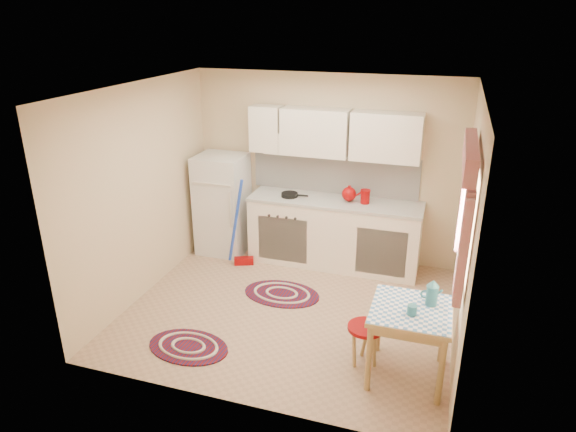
# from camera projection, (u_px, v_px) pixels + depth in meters

# --- Properties ---
(room_shell) EXTENTS (3.64, 3.60, 2.52)m
(room_shell) POSITION_uv_depth(u_px,v_px,m) (310.00, 173.00, 5.51)
(room_shell) COLOR tan
(room_shell) RESTS_ON ground
(fridge) EXTENTS (0.65, 0.60, 1.40)m
(fridge) POSITION_uv_depth(u_px,v_px,m) (223.00, 204.00, 7.18)
(fridge) COLOR silver
(fridge) RESTS_ON ground
(broom) EXTENTS (0.30, 0.22, 1.20)m
(broom) POSITION_uv_depth(u_px,v_px,m) (243.00, 224.00, 6.78)
(broom) COLOR blue
(broom) RESTS_ON ground
(base_cabinets) EXTENTS (2.25, 0.60, 0.88)m
(base_cabinets) POSITION_uv_depth(u_px,v_px,m) (334.00, 234.00, 6.86)
(base_cabinets) COLOR white
(base_cabinets) RESTS_ON ground
(countertop) EXTENTS (2.27, 0.62, 0.04)m
(countertop) POSITION_uv_depth(u_px,v_px,m) (335.00, 202.00, 6.69)
(countertop) COLOR #B4B2AB
(countertop) RESTS_ON base_cabinets
(frying_pan) EXTENTS (0.24, 0.24, 0.05)m
(frying_pan) POSITION_uv_depth(u_px,v_px,m) (290.00, 195.00, 6.81)
(frying_pan) COLOR black
(frying_pan) RESTS_ON countertop
(red_kettle) EXTENTS (0.24, 0.22, 0.21)m
(red_kettle) POSITION_uv_depth(u_px,v_px,m) (349.00, 194.00, 6.60)
(red_kettle) COLOR #8F0506
(red_kettle) RESTS_ON countertop
(red_canister) EXTENTS (0.14, 0.14, 0.16)m
(red_canister) POSITION_uv_depth(u_px,v_px,m) (365.00, 197.00, 6.55)
(red_canister) COLOR #8F0506
(red_canister) RESTS_ON countertop
(table) EXTENTS (0.72, 0.72, 0.72)m
(table) POSITION_uv_depth(u_px,v_px,m) (408.00, 343.00, 4.74)
(table) COLOR tan
(table) RESTS_ON ground
(stool) EXTENTS (0.38, 0.38, 0.42)m
(stool) POSITION_uv_depth(u_px,v_px,m) (365.00, 345.00, 4.96)
(stool) COLOR #8F0506
(stool) RESTS_ON ground
(coffee_pot) EXTENTS (0.14, 0.13, 0.27)m
(coffee_pot) POSITION_uv_depth(u_px,v_px,m) (432.00, 293.00, 4.61)
(coffee_pot) COLOR #286B7C
(coffee_pot) RESTS_ON table
(mug) EXTENTS (0.10, 0.10, 0.10)m
(mug) POSITION_uv_depth(u_px,v_px,m) (412.00, 310.00, 4.49)
(mug) COLOR #286B7C
(mug) RESTS_ON table
(rug_center) EXTENTS (0.95, 0.64, 0.02)m
(rug_center) POSITION_uv_depth(u_px,v_px,m) (282.00, 294.00, 6.25)
(rug_center) COLOR #670D0B
(rug_center) RESTS_ON ground
(rug_left) EXTENTS (0.90, 0.63, 0.02)m
(rug_left) POSITION_uv_depth(u_px,v_px,m) (188.00, 347.00, 5.26)
(rug_left) COLOR #670D0B
(rug_left) RESTS_ON ground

